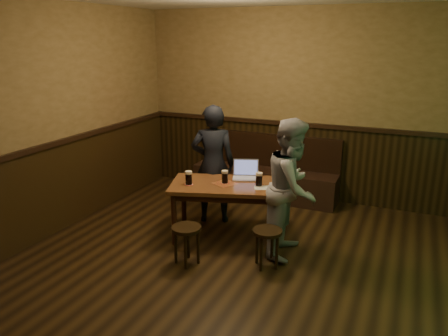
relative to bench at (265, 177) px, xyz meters
name	(u,v)px	position (x,y,z in m)	size (l,w,h in m)	color
room	(230,168)	(0.47, -2.53, 0.89)	(5.04, 6.04, 2.84)	black
bench	(265,177)	(0.00, 0.00, 0.00)	(2.20, 0.50, 0.95)	black
pub_table	(225,191)	(0.00, -1.56, 0.29)	(1.45, 1.09, 0.69)	brown
stool_left	(186,234)	(-0.10, -2.35, 0.03)	(0.41, 0.41, 0.43)	black
stool_right	(267,237)	(0.71, -2.07, 0.03)	(0.37, 0.37, 0.43)	black
pint_left	(189,178)	(-0.38, -1.77, 0.46)	(0.11, 0.11, 0.17)	#B11D15
pint_mid	(225,177)	(-0.01, -1.55, 0.46)	(0.10, 0.10, 0.16)	#B11D15
pint_right	(259,179)	(0.40, -1.48, 0.46)	(0.11, 0.11, 0.16)	#B11D15
laptop	(246,173)	(0.15, -1.26, 0.43)	(0.38, 0.35, 0.22)	silver
menu	(264,188)	(0.48, -1.53, 0.38)	(0.22, 0.15, 0.00)	silver
person_suit	(213,164)	(-0.34, -1.16, 0.47)	(0.57, 0.37, 1.56)	black
person_grey	(292,188)	(0.84, -1.64, 0.46)	(0.75, 0.59, 1.55)	#98999E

